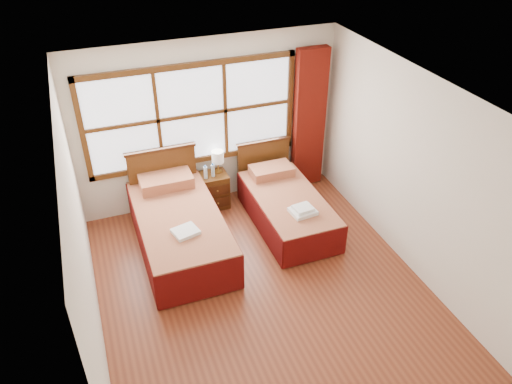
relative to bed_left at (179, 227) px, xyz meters
name	(u,v)px	position (x,y,z in m)	size (l,w,h in m)	color
floor	(262,287)	(0.78, -1.20, -0.33)	(4.50, 4.50, 0.00)	brown
ceiling	(264,97)	(0.78, -1.20, 2.27)	(4.50, 4.50, 0.00)	white
wall_back	(209,124)	(0.78, 1.05, 0.97)	(4.00, 4.00, 0.00)	silver
wall_left	(81,243)	(-1.22, -1.20, 0.97)	(4.50, 4.50, 0.00)	silver
wall_right	(411,172)	(2.78, -1.20, 0.97)	(4.50, 4.50, 0.00)	silver
window	(192,115)	(0.53, 1.02, 1.17)	(3.16, 0.06, 1.56)	white
curtain	(309,120)	(2.38, 0.91, 0.84)	(0.50, 0.16, 2.30)	#65120A
bed_left	(179,227)	(0.00, 0.00, 0.00)	(1.12, 2.17, 1.09)	#3C1D0C
bed_right	(286,206)	(1.62, 0.00, -0.05)	(0.96, 1.98, 0.93)	#3C1D0C
nightstand	(214,190)	(0.74, 0.80, -0.05)	(0.42, 0.42, 0.56)	#4F2D11
towels_left	(186,232)	(-0.01, -0.49, 0.27)	(0.37, 0.34, 0.05)	white
towels_right	(303,210)	(1.65, -0.50, 0.21)	(0.37, 0.33, 0.10)	white
lamp	(218,157)	(0.84, 0.86, 0.49)	(0.18, 0.18, 0.36)	#B6883A
bottle_near	(206,173)	(0.61, 0.74, 0.33)	(0.06, 0.06, 0.22)	silver
bottle_far	(213,170)	(0.73, 0.76, 0.33)	(0.06, 0.06, 0.22)	silver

